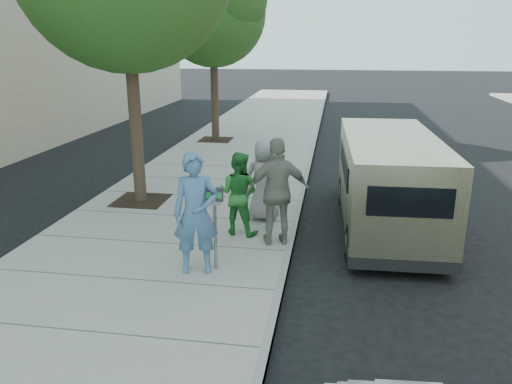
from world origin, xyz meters
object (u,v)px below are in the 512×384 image
person_striped_polo (278,192)px  person_gray_shirt (264,180)px  person_officer (196,214)px  tree_far (214,8)px  parking_meter (215,211)px  van (388,180)px  person_green_shirt (239,193)px

person_striped_polo → person_gray_shirt: bearing=-87.3°
person_officer → person_striped_polo: bearing=34.9°
tree_far → person_striped_polo: tree_far is taller
person_officer → parking_meter: bearing=11.3°
parking_meter → van: (2.98, 2.78, -0.13)m
van → person_green_shirt: (-2.90, -1.14, -0.07)m
person_striped_polo → person_green_shirt: bearing=-42.6°
parking_meter → person_green_shirt: person_green_shirt is taller
van → person_striped_polo: size_ratio=2.67×
tree_far → van: tree_far is taller
person_green_shirt → person_striped_polo: (0.81, -0.40, 0.18)m
tree_far → person_gray_shirt: bearing=-70.2°
person_green_shirt → person_striped_polo: bearing=166.3°
person_green_shirt → parking_meter: bearing=100.0°
person_green_shirt → person_striped_polo: 0.92m
person_striped_polo → person_officer: bearing=33.6°
parking_meter → person_striped_polo: bearing=47.7°
van → person_green_shirt: 3.12m
person_officer → person_green_shirt: (0.35, 1.77, -0.18)m
person_gray_shirt → person_striped_polo: person_striped_polo is taller
person_officer → person_gray_shirt: bearing=59.6°
van → person_striped_polo: (-2.10, -1.54, 0.11)m
parking_meter → van: bearing=36.3°
person_green_shirt → person_gray_shirt: bearing=-101.0°
tree_far → person_officer: size_ratio=3.25×
parking_meter → person_striped_polo: size_ratio=0.70×
person_officer → tree_far: bearing=86.8°
person_officer → person_striped_polo: size_ratio=1.00×
person_gray_shirt → van: bearing=-177.2°
person_gray_shirt → tree_far: bearing=-73.8°
parking_meter → person_green_shirt: 1.65m
person_officer → van: bearing=26.9°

